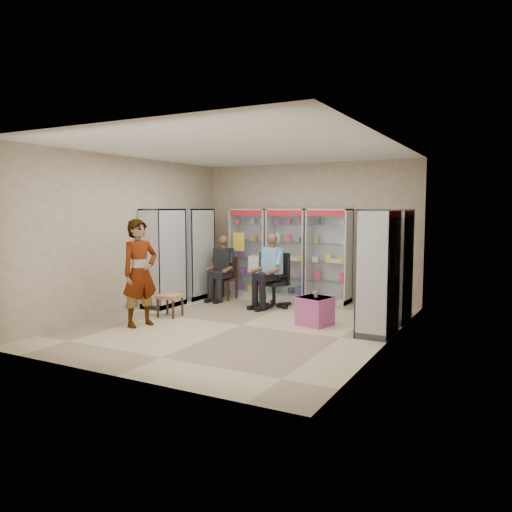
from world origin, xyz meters
The scene contains 18 objects.
floor centered at (0.00, 0.00, 0.00)m, with size 6.00×6.00×0.00m, color #C9B88B.
room_shell centered at (0.00, 0.00, 1.97)m, with size 5.02×6.02×3.01m.
cabinet_back_left centered at (-1.30, 2.73, 1.00)m, with size 0.90×0.50×2.00m, color #A5A6AC.
cabinet_back_mid centered at (-0.35, 2.73, 1.00)m, with size 0.90×0.50×2.00m, color #B3B4BA.
cabinet_back_right centered at (0.60, 2.73, 1.00)m, with size 0.90×0.50×2.00m, color #B0B3B7.
cabinet_right_far centered at (2.23, 1.60, 1.00)m, with size 0.50×0.90×2.00m, color #A8ABAF.
cabinet_right_near centered at (2.23, 0.50, 1.00)m, with size 0.50×0.90×2.00m, color #9D9FA4.
cabinet_left_far centered at (-2.23, 1.80, 1.00)m, with size 0.50×0.90×2.00m, color #BABCC2.
cabinet_left_near centered at (-2.23, 0.70, 1.00)m, with size 0.50×0.90×2.00m, color #B4B7BC.
wooden_chair centered at (-1.55, 2.00, 0.47)m, with size 0.42×0.42×0.94m, color black.
seated_customer centered at (-1.55, 1.95, 0.67)m, with size 0.44×0.60×1.34m, color black, non-canonical shape.
office_chair centered at (-0.20, 1.70, 0.55)m, with size 0.61×0.61×1.11m, color black.
seated_shopkeeper centered at (-0.20, 1.65, 0.71)m, with size 0.46×0.65×1.41m, color #669CCB, non-canonical shape.
pink_trunk centered at (1.12, 0.61, 0.24)m, with size 0.51×0.49×0.49m, color #C64F93.
tea_glass centered at (1.15, 0.59, 0.54)m, with size 0.07×0.07×0.10m, color #611B08.
woven_stool_a centered at (1.90, 1.39, 0.19)m, with size 0.38×0.38×0.38m, color #B0734A.
woven_stool_b centered at (-1.51, -0.02, 0.21)m, with size 0.41×0.41×0.41m, color #A17344.
standing_man centered at (-1.49, -0.86, 0.92)m, with size 0.67×0.44×1.83m, color gray.
Camera 1 is at (4.22, -7.34, 2.01)m, focal length 35.00 mm.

